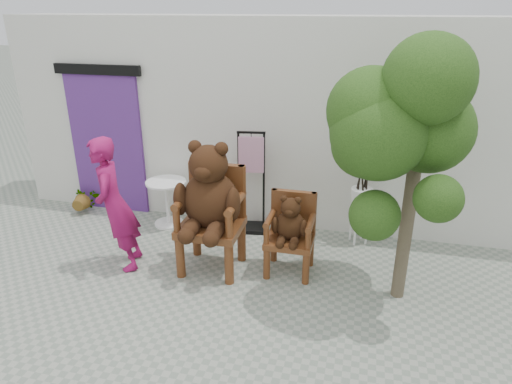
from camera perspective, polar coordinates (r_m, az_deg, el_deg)
ground_plane at (r=4.85m, az=-0.49°, el=-17.86°), size 60.00×60.00×0.00m
back_wall at (r=6.95m, az=5.84°, el=8.66°), size 9.00×1.00×3.00m
doorway at (r=7.57m, az=-18.11°, el=6.18°), size 1.40×0.11×2.33m
chair_big at (r=5.55m, az=-5.75°, el=-1.00°), size 0.82×0.88×1.68m
chair_small at (r=5.62m, az=4.34°, el=-4.33°), size 0.58×0.56×1.03m
person at (r=5.85m, az=-17.22°, el=-1.61°), size 0.60×0.73×1.71m
cafe_table at (r=7.00m, az=-11.06°, el=-0.70°), size 0.60×0.60×0.70m
display_stand at (r=6.64m, az=-0.58°, el=-0.21°), size 0.50×0.41×1.51m
stool_bucket at (r=6.43m, az=13.03°, el=-1.02°), size 0.32×0.32×1.45m
tree at (r=4.80m, az=17.64°, el=8.76°), size 1.48×1.67×2.93m
potted_plant at (r=7.90m, az=-20.62°, el=-0.73°), size 0.45×0.40×0.45m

